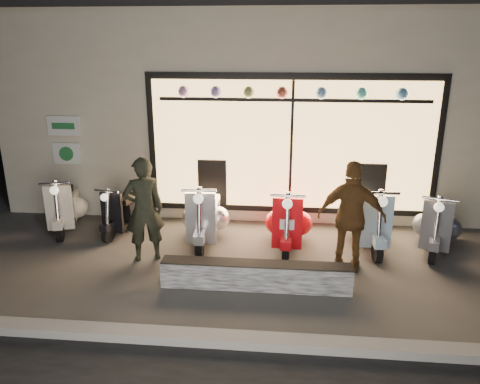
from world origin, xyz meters
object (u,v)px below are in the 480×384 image
at_px(graffiti_barrier, 256,275).
at_px(woman, 352,217).
at_px(man, 144,209).
at_px(scooter_red, 288,220).
at_px(scooter_silver, 205,215).

bearing_deg(graffiti_barrier, woman, 27.55).
relative_size(graffiti_barrier, man, 1.59).
height_order(scooter_red, woman, woman).
xyz_separation_m(graffiti_barrier, woman, (1.40, 0.73, 0.67)).
xyz_separation_m(scooter_red, man, (-2.30, -0.85, 0.42)).
distance_m(graffiti_barrier, woman, 1.72).
bearing_deg(man, woman, 156.15).
distance_m(scooter_red, woman, 1.38).
relative_size(scooter_silver, man, 0.91).
bearing_deg(scooter_silver, scooter_red, -5.84).
bearing_deg(scooter_red, woman, -41.57).
bearing_deg(graffiti_barrier, man, 156.89).
height_order(scooter_silver, man, man).
bearing_deg(scooter_red, graffiti_barrier, -103.35).
xyz_separation_m(graffiti_barrier, man, (-1.84, 0.79, 0.66)).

